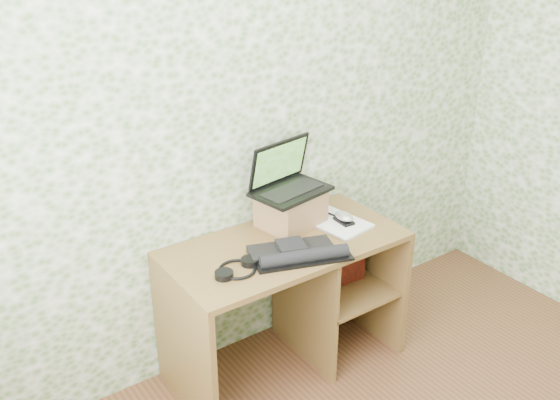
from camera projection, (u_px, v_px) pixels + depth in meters
wall_back at (249, 120)px, 3.07m from camera, size 3.50×0.00×3.50m
desk at (294, 281)px, 3.25m from camera, size 1.20×0.60×0.75m
riser at (291, 209)px, 3.22m from camera, size 0.34×0.30×0.18m
laptop at (286, 179)px, 3.18m from camera, size 0.42×0.33×0.26m
keyboard at (297, 253)px, 2.94m from camera, size 0.47×0.37×0.06m
headphones at (237, 269)px, 2.83m from camera, size 0.24×0.21×0.03m
notepad at (337, 223)px, 3.26m from camera, size 0.28×0.36×0.02m
mouse at (344, 219)px, 3.24m from camera, size 0.08×0.12×0.04m
pen at (332, 214)px, 3.32m from camera, size 0.05×0.17×0.01m
red_box at (341, 256)px, 3.35m from camera, size 0.27×0.11×0.32m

